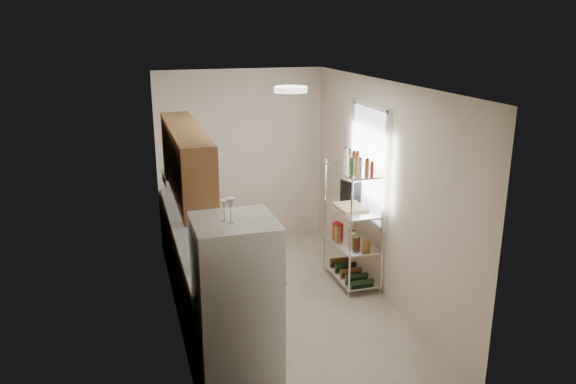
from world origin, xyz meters
The scene contains 16 objects.
room centered at (0.00, 0.00, 1.30)m, with size 2.52×4.42×2.62m.
counter_run centered at (-0.92, 0.44, 0.45)m, with size 0.63×3.51×0.90m.
upper_cabinets centered at (-1.05, 0.10, 1.81)m, with size 0.33×2.20×0.72m, color #A97348.
range_hood centered at (-1.00, 0.90, 1.39)m, with size 0.50×0.60×0.12m, color #B7BABC.
window centered at (1.23, 0.35, 1.55)m, with size 0.06×1.00×1.46m, color white.
bakers_rack centered at (1.00, 0.30, 1.11)m, with size 0.45×0.90×1.73m.
ceiling_dome centered at (0.00, -0.30, 2.57)m, with size 0.34×0.34×0.06m, color white.
refrigerator centered at (-0.87, -1.55, 0.83)m, with size 0.69×0.69×1.67m, color white.
wine_glass_a centered at (-0.91, -1.62, 1.77)m, with size 0.08×0.08×0.21m, color silver, non-canonical shape.
wine_glass_b centered at (-0.95, -1.55, 1.76)m, with size 0.06×0.06×0.18m, color silver, non-canonical shape.
rice_cooker centered at (-0.93, 0.54, 0.99)m, with size 0.23×0.23×0.19m, color silver.
frying_pan_large centered at (-0.94, 0.59, 0.92)m, with size 0.26×0.26×0.04m, color black.
frying_pan_small centered at (-0.94, 1.18, 0.92)m, with size 0.22×0.22×0.04m, color black.
cutting_board centered at (0.96, 0.29, 1.03)m, with size 0.33×0.42×0.03m, color tan.
espresso_machine centered at (1.10, 0.63, 1.15)m, with size 0.16×0.23×0.27m, color black.
storage_bag centered at (0.94, 0.62, 0.63)m, with size 0.09×0.12×0.14m, color #A51417.
Camera 1 is at (-1.70, -5.84, 3.21)m, focal length 35.00 mm.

